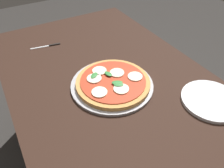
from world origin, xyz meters
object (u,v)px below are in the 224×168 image
at_px(pizza, 113,82).
at_px(plate_white, 211,100).
at_px(knife, 49,45).
at_px(dining_table, 108,92).
at_px(serving_tray, 112,85).

xyz_separation_m(pizza, plate_white, (0.27, 0.29, -0.02)).
bearing_deg(knife, dining_table, 21.29).
distance_m(dining_table, knife, 0.42).
bearing_deg(pizza, dining_table, 168.86).
relative_size(dining_table, serving_tray, 3.75).
xyz_separation_m(pizza, knife, (-0.45, -0.13, -0.02)).
bearing_deg(plate_white, serving_tray, -133.38).
xyz_separation_m(serving_tray, pizza, (0.00, 0.00, 0.02)).
bearing_deg(serving_tray, dining_table, 166.94).
height_order(plate_white, knife, plate_white).
xyz_separation_m(serving_tray, knife, (-0.45, -0.13, -0.00)).
bearing_deg(knife, pizza, 16.25).
relative_size(serving_tray, pizza, 1.12).
distance_m(pizza, knife, 0.47).
relative_size(dining_table, knife, 8.38).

